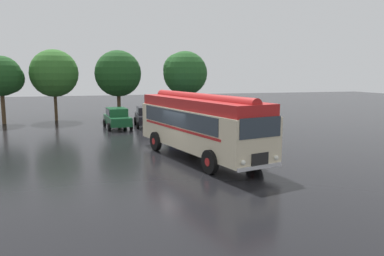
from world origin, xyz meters
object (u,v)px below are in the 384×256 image
vintage_bus (200,123)px  car_near_left (117,118)px  car_mid_left (147,116)px  box_van (185,110)px

vintage_bus → car_near_left: bearing=105.2°
car_mid_left → box_van: size_ratio=0.74×
vintage_bus → car_mid_left: size_ratio=2.43×
vintage_bus → car_near_left: size_ratio=2.40×
vintage_bus → car_mid_left: (-0.83, 12.94, -1.05)m
car_mid_left → box_van: bearing=-4.2°
box_van → car_mid_left: bearing=175.8°
car_mid_left → car_near_left: bearing=-168.9°
car_near_left → box_van: bearing=2.4°
vintage_bus → car_mid_left: vintage_bus is taller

